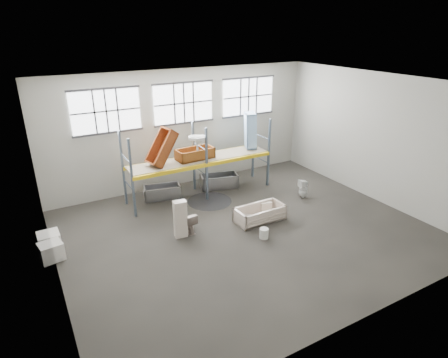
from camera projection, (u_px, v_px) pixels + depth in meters
floor at (245, 232)px, 13.16m from camera, size 12.00×10.00×0.10m
ceiling at (249, 82)px, 11.22m from camera, size 12.00×10.00×0.10m
wall_back at (184, 128)px, 16.26m from camera, size 12.00×0.10×5.00m
wall_front at (373, 233)px, 8.11m from camera, size 12.00×0.10×5.00m
wall_left at (43, 203)px, 9.45m from camera, size 0.10×10.00×5.00m
wall_right at (376, 137)px, 14.93m from camera, size 0.10×10.00×5.00m
window_left at (106, 111)px, 14.30m from camera, size 2.60×0.04×1.60m
window_mid at (184, 103)px, 15.75m from camera, size 2.60×0.04×1.60m
window_right at (248, 96)px, 17.20m from camera, size 2.60×0.04×1.60m
rack_upright_la at (132, 179)px, 13.55m from camera, size 0.08×0.08×3.00m
rack_upright_lb at (123, 169)px, 14.51m from camera, size 0.08×0.08×3.00m
rack_upright_ma at (207, 165)px, 14.90m from camera, size 0.08×0.08×3.00m
rack_upright_mb at (194, 156)px, 15.87m from camera, size 0.08×0.08×3.00m
rack_upright_ra at (269, 153)px, 16.26m from camera, size 0.08×0.08×3.00m
rack_upright_rb at (253, 146)px, 17.23m from camera, size 0.08×0.08×3.00m
rack_beam_front at (207, 165)px, 14.90m from camera, size 6.00×0.10×0.14m
rack_beam_back at (194, 156)px, 15.87m from camera, size 6.00×0.10×0.14m
shelf_deck at (200, 159)px, 15.36m from camera, size 5.90×1.10×0.03m
wet_patch at (210, 201)px, 15.31m from camera, size 1.80×1.80×0.00m
bathtub_beige at (260, 213)px, 13.74m from camera, size 1.84×0.89×0.54m
cistern_spare at (266, 207)px, 14.20m from camera, size 0.45×0.29×0.39m
sink_in_tub at (245, 218)px, 13.62m from camera, size 0.52×0.52×0.17m
toilet_beige at (188, 222)px, 12.93m from camera, size 0.48×0.76×0.74m
cistern_tall at (180, 219)px, 12.54m from camera, size 0.46×0.33×1.31m
toilet_white at (303, 189)px, 15.47m from camera, size 0.41×0.40×0.79m
steel_tub_left at (162, 192)px, 15.51m from camera, size 1.57×0.99×0.53m
steel_tub_right at (219, 181)px, 16.53m from camera, size 1.73×1.14×0.58m
rust_tub_flat at (195, 154)px, 15.20m from camera, size 1.57×0.83×0.43m
rust_tub_tilted at (162, 147)px, 14.39m from camera, size 1.34×0.96×1.48m
sink_on_shelf at (197, 150)px, 14.76m from camera, size 0.83×0.75×0.60m
blue_tub_upright at (250, 130)px, 16.30m from camera, size 0.72×0.84×1.54m
bucket at (264, 233)px, 12.62m from camera, size 0.38×0.38×0.35m
carton_near at (51, 251)px, 11.42m from camera, size 0.74×0.67×0.56m
carton_far at (49, 241)px, 12.00m from camera, size 0.66×0.66×0.54m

